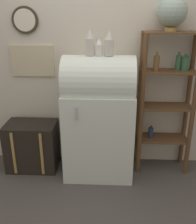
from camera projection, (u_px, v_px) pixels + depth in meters
The scene contains 9 objects.
ground_plane at pixel (98, 184), 2.98m from camera, with size 12.00×12.00×0.00m, color #4C4742.
wall_back at pixel (99, 56), 3.02m from camera, with size 7.00×0.09×2.70m.
refrigerator at pixel (99, 117), 2.96m from camera, with size 0.78×0.60×1.41m.
suitcase_trunk at pixel (32, 146), 3.20m from camera, with size 0.60×0.40×0.59m.
shelf_unit at pixel (166, 97), 2.96m from camera, with size 0.62×0.29×1.63m.
globe at pixel (172, 12), 2.67m from camera, with size 0.31×0.31×0.35m.
vase_left at pixel (90, 43), 2.66m from camera, with size 0.10×0.10×0.26m.
vase_center at pixel (99, 48), 2.67m from camera, with size 0.08×0.08×0.17m.
vase_right at pixel (109, 44), 2.65m from camera, with size 0.10×0.10×0.25m.
Camera 1 is at (0.12, -2.47, 1.85)m, focal length 42.00 mm.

